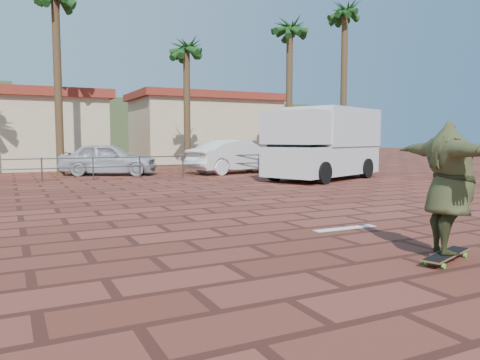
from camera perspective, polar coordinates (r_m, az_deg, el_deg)
name	(u,v)px	position (r m, az deg, el deg)	size (l,w,h in m)	color
ground	(283,221)	(10.05, 5.23, -5.06)	(120.00, 120.00, 0.00)	brown
paint_stripe	(345,228)	(9.49, 12.69, -5.75)	(1.40, 0.22, 0.01)	white
guardrail	(140,163)	(21.10, -12.11, 2.03)	(24.06, 0.06, 1.00)	#47494F
palm_left	(55,2)	(24.32, -21.62, 19.49)	(2.40, 2.40, 9.45)	brown
palm_center	(186,52)	(25.86, -6.55, 15.30)	(2.40, 2.40, 7.75)	brown
palm_right	(290,33)	(27.16, 6.09, 17.43)	(2.40, 2.40, 9.05)	brown
palm_far_right	(345,17)	(28.28, 12.68, 18.77)	(2.40, 2.40, 10.05)	brown
building_east	(205,128)	(35.01, -4.28, 6.35)	(10.60, 6.60, 5.00)	beige
hill_front	(57,128)	(58.66, -21.44, 5.96)	(70.00, 18.00, 6.00)	#384C28
longboard	(446,255)	(7.43, 23.86, -8.35)	(1.22, 0.65, 0.12)	olive
skateboarder	(449,188)	(7.27, 24.14, -0.90)	(2.33, 0.63, 1.89)	#3B4022
campervan	(324,142)	(20.58, 10.23, 4.59)	(6.41, 4.60, 3.07)	silver
car_silver	(109,159)	(23.40, -15.70, 2.48)	(1.83, 4.55, 1.55)	silver
car_white	(236,156)	(23.84, -0.44, 2.89)	(1.79, 5.14, 1.69)	white
street_sign	(321,146)	(22.84, 9.86, 4.08)	(0.38, 0.19, 1.99)	gray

